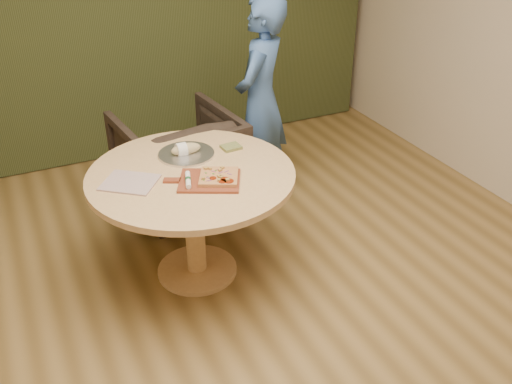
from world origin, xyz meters
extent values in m
cube|color=olive|center=(0.00, 0.00, -0.01)|extent=(5.00, 6.00, 0.02)
cylinder|color=tan|center=(-0.06, 0.90, 0.01)|extent=(0.52, 0.52, 0.03)
cylinder|color=tan|center=(-0.06, 0.90, 0.35)|extent=(0.13, 0.13, 0.68)
cylinder|color=tan|center=(-0.06, 0.90, 0.73)|extent=(1.26, 1.26, 0.04)
cube|color=brown|center=(-0.01, 0.74, 0.76)|extent=(0.44, 0.40, 0.01)
cube|color=brown|center=(-0.20, 0.84, 0.76)|extent=(0.11, 0.09, 0.01)
cube|color=tan|center=(0.05, 0.73, 0.78)|extent=(0.29, 0.29, 0.02)
cylinder|color=maroon|center=(0.04, 0.65, 0.79)|extent=(0.05, 0.05, 0.00)
cylinder|color=maroon|center=(0.06, 0.67, 0.79)|extent=(0.05, 0.05, 0.00)
cylinder|color=maroon|center=(0.07, 0.64, 0.79)|extent=(0.06, 0.06, 0.00)
cylinder|color=maroon|center=(0.00, 0.71, 0.79)|extent=(0.04, 0.04, 0.00)
cube|color=tan|center=(0.03, 0.82, 0.79)|extent=(0.02, 0.02, 0.01)
cube|color=tan|center=(-0.05, 0.72, 0.79)|extent=(0.03, 0.03, 0.01)
cube|color=tan|center=(0.07, 0.65, 0.79)|extent=(0.02, 0.02, 0.01)
cube|color=tan|center=(0.01, 0.83, 0.79)|extent=(0.03, 0.03, 0.01)
cube|color=tan|center=(0.04, 0.71, 0.79)|extent=(0.02, 0.02, 0.01)
cube|color=tan|center=(0.02, 0.67, 0.79)|extent=(0.02, 0.02, 0.01)
cube|color=tan|center=(0.05, 0.69, 0.79)|extent=(0.03, 0.03, 0.01)
cube|color=tan|center=(0.10, 0.80, 0.79)|extent=(0.03, 0.03, 0.01)
cube|color=tan|center=(0.07, 0.77, 0.79)|extent=(0.02, 0.02, 0.01)
cube|color=#286A1F|center=(-0.05, 0.71, 0.79)|extent=(0.01, 0.01, 0.00)
cube|color=#286A1F|center=(-0.01, 0.79, 0.79)|extent=(0.01, 0.01, 0.00)
cube|color=#286A1F|center=(-0.01, 0.72, 0.79)|extent=(0.01, 0.01, 0.00)
cube|color=#286A1F|center=(-0.01, 0.71, 0.79)|extent=(0.01, 0.01, 0.00)
cube|color=#286A1F|center=(0.03, 0.76, 0.79)|extent=(0.01, 0.01, 0.00)
cube|color=#286A1F|center=(0.05, 0.79, 0.79)|extent=(0.01, 0.01, 0.00)
cube|color=#286A1F|center=(-0.02, 0.74, 0.79)|extent=(0.01, 0.01, 0.00)
cube|color=#964D7A|center=(-0.03, 0.69, 0.79)|extent=(0.03, 0.01, 0.00)
cube|color=#964D7A|center=(0.07, 0.78, 0.79)|extent=(0.01, 0.03, 0.00)
cube|color=#964D7A|center=(0.11, 0.75, 0.79)|extent=(0.03, 0.01, 0.00)
cube|color=#964D7A|center=(0.07, 0.75, 0.79)|extent=(0.03, 0.01, 0.00)
cube|color=#964D7A|center=(0.11, 0.71, 0.79)|extent=(0.02, 0.03, 0.00)
cube|color=#964D7A|center=(0.04, 0.79, 0.79)|extent=(0.02, 0.03, 0.00)
cube|color=#964D7A|center=(-0.02, 0.72, 0.79)|extent=(0.02, 0.03, 0.00)
cylinder|color=white|center=(-0.13, 0.77, 0.78)|extent=(0.08, 0.17, 0.03)
cylinder|color=#194C26|center=(-0.13, 0.77, 0.78)|extent=(0.04, 0.03, 0.03)
cube|color=silver|center=(-0.10, 0.86, 0.78)|extent=(0.03, 0.04, 0.00)
cube|color=silver|center=(-0.43, 0.93, 0.76)|extent=(0.39, 0.38, 0.01)
cylinder|color=silver|center=(-0.01, 1.13, 0.75)|extent=(0.35, 0.35, 0.01)
cylinder|color=silver|center=(-0.01, 1.13, 0.76)|extent=(0.36, 0.36, 0.02)
ellipsoid|color=tan|center=(-0.01, 1.13, 0.79)|extent=(0.19, 0.08, 0.07)
cylinder|color=white|center=(-0.04, 1.13, 0.79)|extent=(0.06, 0.09, 0.09)
cube|color=brown|center=(0.28, 1.10, 0.76)|extent=(0.13, 0.11, 0.02)
imported|color=black|center=(0.12, 1.76, 0.42)|extent=(0.91, 0.86, 0.85)
imported|color=#395C96|center=(0.78, 1.69, 0.79)|extent=(0.68, 0.67, 1.57)
camera|label=1|loc=(-1.00, -2.00, 2.37)|focal=40.00mm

